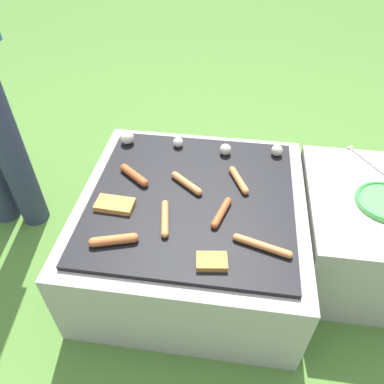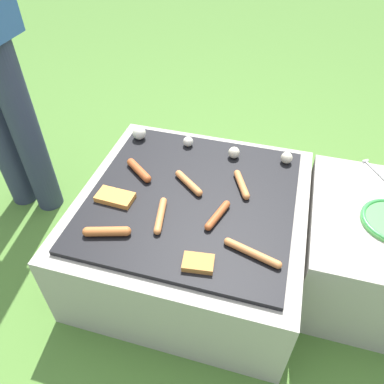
% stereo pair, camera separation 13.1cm
% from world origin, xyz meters
% --- Properties ---
extents(ground_plane, '(14.00, 14.00, 0.00)m').
position_xyz_m(ground_plane, '(0.00, 0.00, 0.00)').
color(ground_plane, '#47702D').
extents(grill, '(0.81, 0.81, 0.37)m').
position_xyz_m(grill, '(0.00, 0.00, 0.18)').
color(grill, '#9E998E').
rests_on(grill, ground_plane).
extents(side_ledge, '(0.51, 0.58, 0.37)m').
position_xyz_m(side_ledge, '(0.67, 0.08, 0.18)').
color(side_ledge, '#9E998E').
rests_on(side_ledge, ground_plane).
extents(sausage_front_left, '(0.05, 0.16, 0.02)m').
position_xyz_m(sausage_front_left, '(-0.07, -0.13, 0.38)').
color(sausage_front_left, '#C6753D').
rests_on(sausage_front_left, grill).
extents(sausage_back_center, '(0.06, 0.14, 0.03)m').
position_xyz_m(sausage_back_center, '(0.11, -0.08, 0.38)').
color(sausage_back_center, '#A34C23').
rests_on(sausage_back_center, grill).
extents(sausage_front_right, '(0.13, 0.11, 0.03)m').
position_xyz_m(sausage_front_right, '(-0.23, 0.07, 0.38)').
color(sausage_front_right, '#A34C23').
rests_on(sausage_front_right, grill).
extents(sausage_back_right, '(0.15, 0.07, 0.03)m').
position_xyz_m(sausage_back_right, '(-0.21, -0.25, 0.38)').
color(sausage_back_right, '#B7602D').
rests_on(sausage_back_right, grill).
extents(sausage_front_center, '(0.13, 0.11, 0.03)m').
position_xyz_m(sausage_front_center, '(-0.03, 0.05, 0.38)').
color(sausage_front_center, '#C6753D').
rests_on(sausage_front_center, grill).
extents(sausage_mid_left, '(0.18, 0.07, 0.02)m').
position_xyz_m(sausage_mid_left, '(0.25, -0.20, 0.38)').
color(sausage_mid_left, '#C6753D').
rests_on(sausage_mid_left, grill).
extents(sausage_back_left, '(0.08, 0.14, 0.03)m').
position_xyz_m(sausage_back_left, '(0.16, 0.10, 0.38)').
color(sausage_back_left, '#C6753D').
rests_on(sausage_back_left, grill).
extents(bread_slice_center, '(0.13, 0.08, 0.02)m').
position_xyz_m(bread_slice_center, '(-0.25, -0.09, 0.38)').
color(bread_slice_center, '#D18438').
rests_on(bread_slice_center, grill).
extents(bread_slice_right, '(0.10, 0.07, 0.02)m').
position_xyz_m(bread_slice_right, '(0.10, -0.28, 0.38)').
color(bread_slice_right, '#B27033').
rests_on(bread_slice_right, grill).
extents(mushroom_row, '(0.66, 0.07, 0.06)m').
position_xyz_m(mushroom_row, '(-0.05, 0.28, 0.39)').
color(mushroom_row, silver).
rests_on(mushroom_row, grill).
extents(fork_utensil, '(0.13, 0.19, 0.01)m').
position_xyz_m(fork_utensil, '(0.65, 0.29, 0.37)').
color(fork_utensil, silver).
rests_on(fork_utensil, side_ledge).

